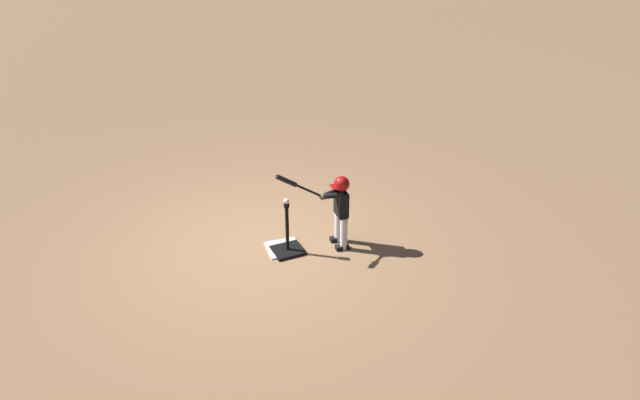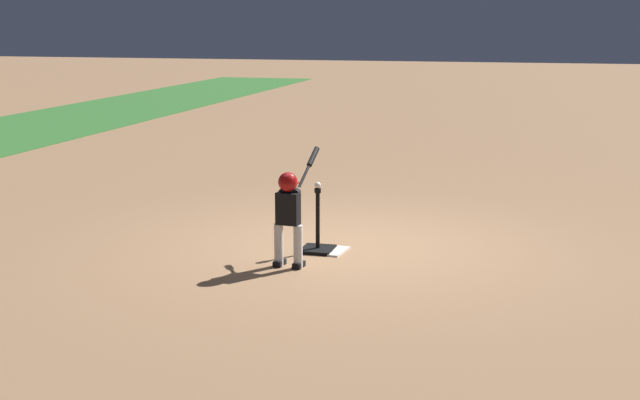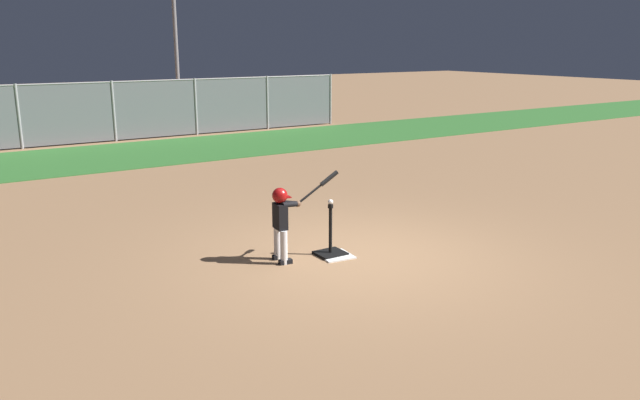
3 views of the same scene
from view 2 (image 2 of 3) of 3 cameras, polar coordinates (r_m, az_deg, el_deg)
name	(u,v)px [view 2 (image 2 of 3)]	position (r m, az deg, el deg)	size (l,w,h in m)	color
ground_plane	(350,246)	(10.56, 1.91, -2.96)	(90.00, 90.00, 0.00)	#99704C
home_plate	(326,250)	(10.33, 0.39, -3.23)	(0.44, 0.44, 0.02)	white
batting_tee	(318,242)	(10.30, -0.15, -2.67)	(0.40, 0.36, 0.74)	black
batter_child	(290,206)	(9.56, -1.96, -0.41)	(0.99, 0.34, 1.21)	silver
baseball	(318,185)	(10.15, -0.15, 0.95)	(0.07, 0.07, 0.07)	white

